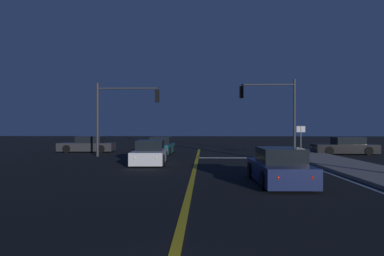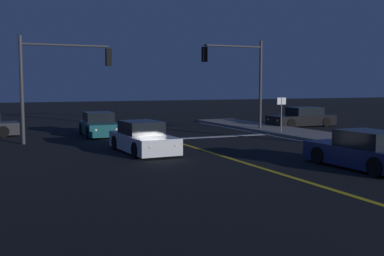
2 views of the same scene
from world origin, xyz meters
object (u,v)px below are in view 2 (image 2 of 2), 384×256
object	(u,v)px
car_far_approaching_teal	(99,125)
street_sign_corner	(281,109)
traffic_signal_far_left	(58,71)
traffic_signal_near_right	(240,70)
car_parked_curb_white	(143,139)
car_side_waiting_black	(302,118)
car_lead_oncoming_navy	(364,152)

from	to	relation	value
car_far_approaching_teal	street_sign_corner	xyz separation A→B (m)	(9.85, -3.83, 0.92)
car_far_approaching_teal	traffic_signal_far_left	bearing A→B (deg)	45.58
car_far_approaching_teal	traffic_signal_near_right	world-z (taller)	traffic_signal_near_right
car_parked_curb_white	traffic_signal_near_right	world-z (taller)	traffic_signal_near_right
car_side_waiting_black	traffic_signal_far_left	world-z (taller)	traffic_signal_far_left
car_parked_curb_white	street_sign_corner	world-z (taller)	street_sign_corner
car_lead_oncoming_navy	traffic_signal_near_right	xyz separation A→B (m)	(2.44, 13.19, 3.23)
traffic_signal_far_left	car_side_waiting_black	bearing A→B (deg)	9.07
car_side_waiting_black	traffic_signal_far_left	xyz separation A→B (m)	(-16.95, -2.71, 3.00)
traffic_signal_near_right	street_sign_corner	world-z (taller)	traffic_signal_near_right
traffic_signal_near_right	traffic_signal_far_left	size ratio (longest dim) A/B	1.07
car_lead_oncoming_navy	traffic_signal_near_right	size ratio (longest dim) A/B	0.78
car_side_waiting_black	car_parked_curb_white	bearing A→B (deg)	119.17
car_far_approaching_teal	traffic_signal_near_right	bearing A→B (deg)	175.24
car_lead_oncoming_navy	traffic_signal_near_right	bearing A→B (deg)	78.07
car_side_waiting_black	car_far_approaching_teal	world-z (taller)	same
car_far_approaching_teal	traffic_signal_far_left	distance (m)	4.63
car_side_waiting_black	traffic_signal_near_right	world-z (taller)	traffic_signal_near_right
car_lead_oncoming_navy	traffic_signal_near_right	world-z (taller)	traffic_signal_near_right
car_far_approaching_teal	traffic_signal_near_right	distance (m)	9.29
car_side_waiting_black	traffic_signal_far_left	bearing A→B (deg)	99.77
traffic_signal_far_left	car_far_approaching_teal	bearing A→B (deg)	43.53
car_parked_curb_white	street_sign_corner	bearing A→B (deg)	-162.52
car_side_waiting_black	street_sign_corner	size ratio (longest dim) A/B	2.14
street_sign_corner	car_side_waiting_black	bearing A→B (deg)	42.09
traffic_signal_far_left	street_sign_corner	size ratio (longest dim) A/B	2.38
traffic_signal_far_left	street_sign_corner	bearing A→B (deg)	-6.44
car_far_approaching_teal	street_sign_corner	distance (m)	10.61
car_parked_curb_white	car_side_waiting_black	world-z (taller)	same
car_parked_curb_white	car_far_approaching_teal	distance (m)	7.37
car_lead_oncoming_navy	car_side_waiting_black	world-z (taller)	same
car_far_approaching_teal	car_parked_curb_white	bearing A→B (deg)	94.38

